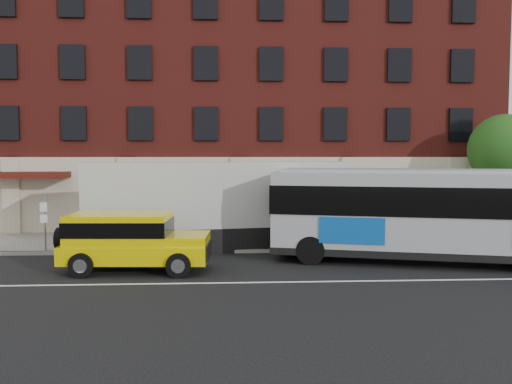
{
  "coord_description": "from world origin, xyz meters",
  "views": [
    {
      "loc": [
        -0.7,
        -17.17,
        4.29
      ],
      "look_at": [
        0.57,
        5.5,
        2.7
      ],
      "focal_mm": 37.61,
      "sensor_mm": 36.0,
      "label": 1
    }
  ],
  "objects": [
    {
      "name": "lane_line",
      "position": [
        0.0,
        0.5,
        0.01
      ],
      "size": [
        60.0,
        0.12,
        0.01
      ],
      "primitive_type": "cube",
      "color": "white",
      "rests_on": "ground"
    },
    {
      "name": "city_bus",
      "position": [
        7.91,
        3.19,
        2.05
      ],
      "size": [
        13.85,
        6.38,
        3.72
      ],
      "color": "#A0A3A9",
      "rests_on": "ground"
    },
    {
      "name": "yellow_suv",
      "position": [
        -4.26,
        2.55,
        1.22
      ],
      "size": [
        5.66,
        2.7,
        2.13
      ],
      "color": "#ECD500",
      "rests_on": "ground"
    },
    {
      "name": "sign_pole",
      "position": [
        -8.5,
        6.15,
        1.45
      ],
      "size": [
        0.3,
        0.2,
        2.5
      ],
      "color": "slate",
      "rests_on": "ground"
    },
    {
      "name": "building",
      "position": [
        -0.01,
        16.92,
        7.58
      ],
      "size": [
        30.0,
        12.1,
        15.0
      ],
      "color": "maroon",
      "rests_on": "sidewalk"
    },
    {
      "name": "kerb",
      "position": [
        0.0,
        6.0,
        0.07
      ],
      "size": [
        60.0,
        0.25,
        0.15
      ],
      "primitive_type": "cube",
      "color": "gray",
      "rests_on": "ground"
    },
    {
      "name": "shipping_container",
      "position": [
        -1.01,
        6.96,
        1.95
      ],
      "size": [
        12.09,
        4.37,
        3.95
      ],
      "color": "black",
      "rests_on": "ground"
    },
    {
      "name": "ground",
      "position": [
        0.0,
        0.0,
        0.0
      ],
      "size": [
        120.0,
        120.0,
        0.0
      ],
      "primitive_type": "plane",
      "color": "black",
      "rests_on": "ground"
    },
    {
      "name": "sidewalk",
      "position": [
        0.0,
        9.0,
        0.07
      ],
      "size": [
        60.0,
        6.0,
        0.15
      ],
      "primitive_type": "cube",
      "color": "gray",
      "rests_on": "ground"
    },
    {
      "name": "street_tree",
      "position": [
        13.54,
        9.48,
        4.41
      ],
      "size": [
        3.6,
        3.6,
        6.2
      ],
      "color": "#3E311F",
      "rests_on": "sidewalk"
    }
  ]
}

